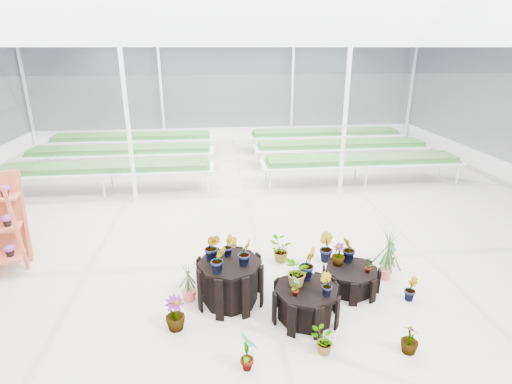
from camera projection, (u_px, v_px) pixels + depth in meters
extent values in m
plane|color=gray|center=(254.00, 268.00, 8.04)|extent=(24.00, 24.00, 0.00)
cylinder|color=black|center=(230.00, 282.00, 6.89)|extent=(1.45, 1.45, 0.77)
cylinder|color=black|center=(306.00, 303.00, 6.49)|extent=(1.23, 1.23, 0.56)
cylinder|color=black|center=(351.00, 279.00, 7.26)|extent=(1.18, 1.18, 0.44)
imported|color=#325827|center=(212.00, 247.00, 6.71)|extent=(0.35, 0.32, 0.52)
imported|color=#325827|center=(245.00, 253.00, 6.59)|extent=(0.32, 0.33, 0.47)
imported|color=#325827|center=(228.00, 246.00, 6.91)|extent=(0.21, 0.24, 0.39)
imported|color=#325827|center=(219.00, 259.00, 6.38)|extent=(0.29, 0.26, 0.47)
imported|color=#325827|center=(297.00, 273.00, 6.36)|extent=(0.47, 0.51, 0.49)
imported|color=#325827|center=(326.00, 285.00, 6.15)|extent=(0.26, 0.27, 0.38)
imported|color=#325827|center=(307.00, 263.00, 6.56)|extent=(0.40, 0.40, 0.57)
imported|color=#325827|center=(296.00, 286.00, 6.14)|extent=(0.16, 0.21, 0.35)
imported|color=#325827|center=(338.00, 254.00, 7.25)|extent=(0.33, 0.33, 0.43)
imported|color=#325827|center=(369.00, 264.00, 7.01)|extent=(0.21, 0.17, 0.34)
imported|color=#325827|center=(349.00, 250.00, 7.29)|extent=(0.34, 0.37, 0.54)
imported|color=#325827|center=(175.00, 314.00, 6.22)|extent=(0.45, 0.45, 0.57)
imported|color=#325827|center=(208.00, 267.00, 7.57)|extent=(0.47, 0.41, 0.52)
imported|color=#325827|center=(248.00, 352.00, 5.42)|extent=(0.31, 0.37, 0.61)
imported|color=#325827|center=(323.00, 342.00, 5.75)|extent=(0.37, 0.32, 0.39)
imported|color=#325827|center=(410.00, 339.00, 5.76)|extent=(0.36, 0.36, 0.46)
imported|color=#325827|center=(410.00, 288.00, 6.98)|extent=(0.30, 0.31, 0.44)
imported|color=#325827|center=(391.00, 253.00, 8.07)|extent=(0.35, 0.34, 0.55)
imported|color=#325827|center=(325.00, 247.00, 8.24)|extent=(0.35, 0.40, 0.62)
imported|color=#325827|center=(280.00, 250.00, 8.22)|extent=(0.60, 0.57, 0.52)
imported|color=#325827|center=(230.00, 254.00, 7.92)|extent=(0.40, 0.45, 0.68)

